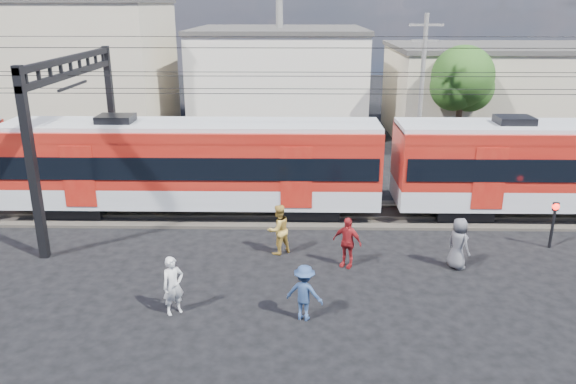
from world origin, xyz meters
name	(u,v)px	position (x,y,z in m)	size (l,w,h in m)	color
ground	(317,307)	(0.00, 0.00, 0.00)	(120.00, 120.00, 0.00)	black
track_bed	(311,214)	(0.00, 8.00, 0.06)	(70.00, 3.40, 0.12)	#2D2823
rail_near	(312,218)	(0.00, 7.25, 0.18)	(70.00, 0.12, 0.12)	#59544C
rail_far	(311,206)	(0.00, 8.75, 0.18)	(70.00, 0.12, 0.12)	#59544C
commuter_train	(198,163)	(-4.94, 8.00, 2.40)	(50.30, 3.08, 4.17)	black
catenary	(107,99)	(-8.65, 8.00, 5.14)	(70.00, 9.30, 7.52)	black
building_west	(63,69)	(-17.00, 24.00, 4.66)	(14.28, 10.20, 9.30)	tan
building_midwest	(280,78)	(-2.00, 27.00, 3.66)	(12.24, 12.24, 7.30)	beige
building_mideast	(508,92)	(14.00, 24.00, 3.16)	(16.32, 10.20, 6.30)	tan
utility_pole_mid	(421,90)	(6.00, 15.00, 4.53)	(1.80, 0.24, 8.50)	slate
tree_near	(465,81)	(9.19, 18.09, 4.66)	(3.82, 3.64, 6.72)	#382619
pedestrian_a	(173,286)	(-4.34, -0.38, 0.92)	(0.67, 0.44, 1.84)	silver
pedestrian_b	(278,229)	(-1.32, 3.99, 0.96)	(0.94, 0.73, 1.92)	gold
pedestrian_c	(304,293)	(-0.40, -0.65, 0.87)	(1.12, 0.65, 1.74)	navy
pedestrian_d	(347,242)	(1.14, 2.92, 0.93)	(1.09, 0.45, 1.86)	maroon
pedestrian_e	(458,243)	(5.06, 2.86, 0.94)	(0.92, 0.60, 1.88)	#4D4D52
crossing_signal	(554,216)	(9.13, 4.67, 1.29)	(0.27, 0.27, 1.86)	black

